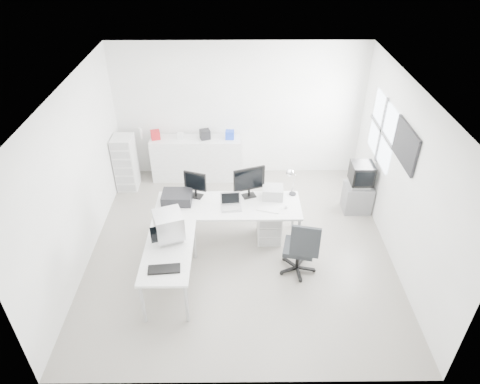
{
  "coord_description": "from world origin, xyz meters",
  "views": [
    {
      "loc": [
        -0.05,
        -5.53,
        4.92
      ],
      "look_at": [
        0.0,
        0.2,
        1.0
      ],
      "focal_mm": 32.0,
      "sensor_mm": 36.0,
      "label": 1
    }
  ],
  "objects_px": {
    "laptop": "(231,202)",
    "lcd_monitor_small": "(195,184)",
    "side_desk": "(170,269)",
    "inkjet_printer": "(177,197)",
    "filing_cabinet": "(126,163)",
    "main_desk": "(228,223)",
    "crt_monitor": "(169,227)",
    "lcd_monitor_large": "(249,182)",
    "crt_tv": "(361,175)",
    "laser_printer": "(273,192)",
    "sideboard": "(197,158)",
    "drawer_pedestal": "(269,224)",
    "tv_cabinet": "(357,198)",
    "office_chair": "(299,245)"
  },
  "relations": [
    {
      "from": "inkjet_printer",
      "to": "sideboard",
      "type": "height_order",
      "value": "inkjet_printer"
    },
    {
      "from": "lcd_monitor_large",
      "to": "tv_cabinet",
      "type": "bearing_deg",
      "value": -2.96
    },
    {
      "from": "main_desk",
      "to": "laser_printer",
      "type": "height_order",
      "value": "laser_printer"
    },
    {
      "from": "laser_printer",
      "to": "laptop",
      "type": "bearing_deg",
      "value": -151.45
    },
    {
      "from": "office_chair",
      "to": "crt_tv",
      "type": "xyz_separation_m",
      "value": [
        1.32,
        1.61,
        0.26
      ]
    },
    {
      "from": "crt_monitor",
      "to": "crt_tv",
      "type": "height_order",
      "value": "crt_monitor"
    },
    {
      "from": "crt_tv",
      "to": "crt_monitor",
      "type": "bearing_deg",
      "value": -152.4
    },
    {
      "from": "side_desk",
      "to": "crt_monitor",
      "type": "bearing_deg",
      "value": 90.0
    },
    {
      "from": "filing_cabinet",
      "to": "drawer_pedestal",
      "type": "bearing_deg",
      "value": -30.62
    },
    {
      "from": "main_desk",
      "to": "crt_tv",
      "type": "distance_m",
      "value": 2.6
    },
    {
      "from": "inkjet_printer",
      "to": "crt_tv",
      "type": "relative_size",
      "value": 0.98
    },
    {
      "from": "drawer_pedestal",
      "to": "side_desk",
      "type": "bearing_deg",
      "value": -143.43
    },
    {
      "from": "side_desk",
      "to": "inkjet_printer",
      "type": "bearing_deg",
      "value": 90.0
    },
    {
      "from": "laptop",
      "to": "tv_cabinet",
      "type": "relative_size",
      "value": 0.67
    },
    {
      "from": "crt_monitor",
      "to": "filing_cabinet",
      "type": "bearing_deg",
      "value": 96.68
    },
    {
      "from": "laser_printer",
      "to": "sideboard",
      "type": "xyz_separation_m",
      "value": [
        -1.44,
        1.83,
        -0.39
      ]
    },
    {
      "from": "main_desk",
      "to": "tv_cabinet",
      "type": "distance_m",
      "value": 2.57
    },
    {
      "from": "laptop",
      "to": "lcd_monitor_small",
      "type": "bearing_deg",
      "value": 144.36
    },
    {
      "from": "inkjet_printer",
      "to": "lcd_monitor_small",
      "type": "bearing_deg",
      "value": 27.47
    },
    {
      "from": "drawer_pedestal",
      "to": "lcd_monitor_large",
      "type": "xyz_separation_m",
      "value": [
        -0.35,
        0.2,
        0.73
      ]
    },
    {
      "from": "office_chair",
      "to": "tv_cabinet",
      "type": "bearing_deg",
      "value": 63.0
    },
    {
      "from": "lcd_monitor_large",
      "to": "office_chair",
      "type": "xyz_separation_m",
      "value": [
        0.75,
        -1.0,
        -0.52
      ]
    },
    {
      "from": "lcd_monitor_large",
      "to": "crt_monitor",
      "type": "height_order",
      "value": "lcd_monitor_large"
    },
    {
      "from": "main_desk",
      "to": "crt_tv",
      "type": "bearing_deg",
      "value": 19.54
    },
    {
      "from": "inkjet_printer",
      "to": "sideboard",
      "type": "relative_size",
      "value": 0.27
    },
    {
      "from": "drawer_pedestal",
      "to": "crt_monitor",
      "type": "relative_size",
      "value": 1.32
    },
    {
      "from": "laser_printer",
      "to": "tv_cabinet",
      "type": "distance_m",
      "value": 1.87
    },
    {
      "from": "inkjet_printer",
      "to": "drawer_pedestal",
      "type": "bearing_deg",
      "value": -0.94
    },
    {
      "from": "side_desk",
      "to": "lcd_monitor_small",
      "type": "xyz_separation_m",
      "value": [
        0.3,
        1.35,
        0.62
      ]
    },
    {
      "from": "lcd_monitor_small",
      "to": "laser_printer",
      "type": "relative_size",
      "value": 1.42
    },
    {
      "from": "main_desk",
      "to": "laser_printer",
      "type": "relative_size",
      "value": 6.95
    },
    {
      "from": "main_desk",
      "to": "inkjet_printer",
      "type": "xyz_separation_m",
      "value": [
        -0.85,
        0.1,
        0.46
      ]
    },
    {
      "from": "laptop",
      "to": "sideboard",
      "type": "relative_size",
      "value": 0.2
    },
    {
      "from": "inkjet_printer",
      "to": "tv_cabinet",
      "type": "distance_m",
      "value": 3.4
    },
    {
      "from": "main_desk",
      "to": "filing_cabinet",
      "type": "xyz_separation_m",
      "value": [
        -2.08,
        1.7,
        0.19
      ]
    },
    {
      "from": "tv_cabinet",
      "to": "crt_tv",
      "type": "bearing_deg",
      "value": 0.0
    },
    {
      "from": "tv_cabinet",
      "to": "main_desk",
      "type": "bearing_deg",
      "value": -160.46
    },
    {
      "from": "inkjet_printer",
      "to": "filing_cabinet",
      "type": "distance_m",
      "value": 2.04
    },
    {
      "from": "tv_cabinet",
      "to": "laser_printer",
      "type": "bearing_deg",
      "value": -159.06
    },
    {
      "from": "crt_monitor",
      "to": "tv_cabinet",
      "type": "bearing_deg",
      "value": 8.45
    },
    {
      "from": "lcd_monitor_small",
      "to": "filing_cabinet",
      "type": "relative_size",
      "value": 0.43
    },
    {
      "from": "drawer_pedestal",
      "to": "lcd_monitor_large",
      "type": "height_order",
      "value": "lcd_monitor_large"
    },
    {
      "from": "main_desk",
      "to": "drawer_pedestal",
      "type": "relative_size",
      "value": 4.0
    },
    {
      "from": "lcd_monitor_small",
      "to": "lcd_monitor_large",
      "type": "xyz_separation_m",
      "value": [
        0.9,
        0.0,
        0.04
      ]
    },
    {
      "from": "office_chair",
      "to": "crt_tv",
      "type": "distance_m",
      "value": 2.09
    },
    {
      "from": "drawer_pedestal",
      "to": "lcd_monitor_large",
      "type": "relative_size",
      "value": 1.06
    },
    {
      "from": "sideboard",
      "to": "filing_cabinet",
      "type": "relative_size",
      "value": 1.63
    },
    {
      "from": "side_desk",
      "to": "sideboard",
      "type": "relative_size",
      "value": 0.76
    },
    {
      "from": "main_desk",
      "to": "lcd_monitor_small",
      "type": "relative_size",
      "value": 4.91
    },
    {
      "from": "side_desk",
      "to": "drawer_pedestal",
      "type": "relative_size",
      "value": 2.33
    }
  ]
}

